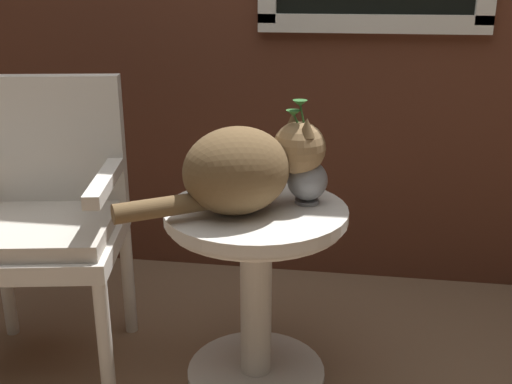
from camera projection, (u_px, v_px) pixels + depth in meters
name	position (u px, v px, depth m)	size (l,w,h in m)	color
wicker_side_table	(256.00, 267.00, 1.89)	(0.55, 0.55, 0.60)	silver
wicker_chair	(45.00, 210.00, 1.96)	(0.56, 0.55, 0.95)	silver
cat	(245.00, 168.00, 1.75)	(0.57, 0.41, 0.27)	brown
pewter_vase_with_ivy	(307.00, 174.00, 1.83)	(0.13, 0.12, 0.32)	gray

